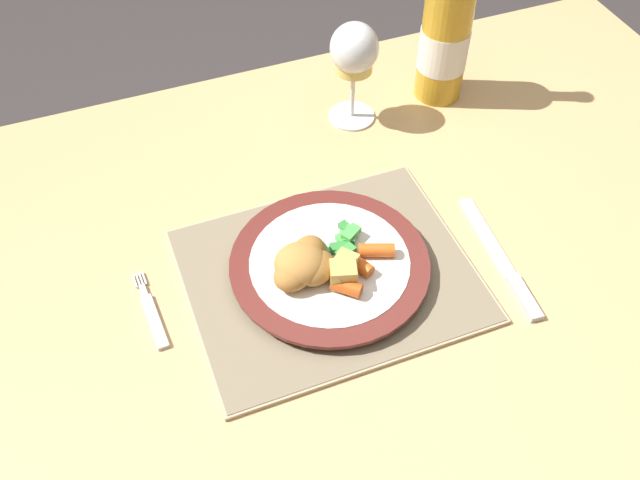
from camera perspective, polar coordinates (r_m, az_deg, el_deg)
name	(u,v)px	position (r m, az deg, el deg)	size (l,w,h in m)	color
ground_plane	(336,472)	(1.58, 1.28, -18.05)	(6.00, 6.00, 0.00)	#383333
dining_table	(344,286)	(1.02, 1.90, -3.66)	(1.35, 0.83, 0.74)	tan
placemat	(328,275)	(0.91, 0.68, -2.84)	(0.36, 0.29, 0.01)	tan
dinner_plate	(330,265)	(0.90, 0.77, -2.05)	(0.25, 0.25, 0.02)	white
breaded_croquettes	(304,264)	(0.87, -1.29, -1.96)	(0.10, 0.09, 0.04)	#A87033
green_beans_pile	(345,240)	(0.91, 1.99, 0.01)	(0.06, 0.07, 0.02)	#338438
glazed_carrots	(362,266)	(0.88, 3.37, -2.13)	(0.10, 0.08, 0.02)	#CC5119
fork	(152,315)	(0.90, -13.27, -5.87)	(0.02, 0.12, 0.01)	silver
table_knife	(505,266)	(0.95, 14.60, -2.06)	(0.03, 0.21, 0.01)	silver
wine_glass	(354,54)	(1.07, 2.75, 14.67)	(0.07, 0.07, 0.16)	silver
bottle	(446,34)	(1.14, 10.02, 15.95)	(0.08, 0.08, 0.30)	gold
roast_potatoes	(344,272)	(0.86, 1.94, -2.60)	(0.05, 0.05, 0.03)	#DBB256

